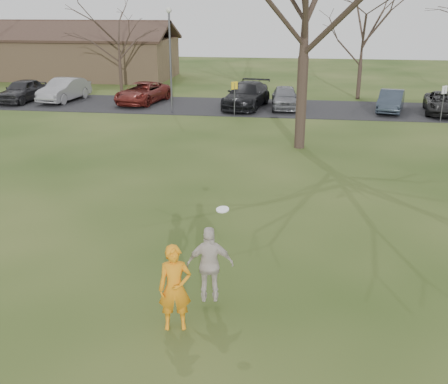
{
  "coord_description": "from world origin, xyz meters",
  "views": [
    {
      "loc": [
        2.0,
        -9.65,
        6.38
      ],
      "look_at": [
        0.0,
        4.0,
        1.5
      ],
      "focal_mm": 42.44,
      "sensor_mm": 36.0,
      "label": 1
    }
  ],
  "objects_px": {
    "player_defender": "(175,288)",
    "lamp_post": "(170,47)",
    "car_0": "(22,90)",
    "car_6": "(444,103)",
    "car_1": "(64,90)",
    "car_2": "(143,93)",
    "car_3": "(247,95)",
    "car_4": "(285,97)",
    "car_5": "(391,101)",
    "catching_play": "(210,264)",
    "building": "(64,56)"
  },
  "relations": [
    {
      "from": "car_3",
      "to": "lamp_post",
      "type": "xyz_separation_m",
      "value": [
        -4.44,
        -2.31,
        3.13
      ]
    },
    {
      "from": "player_defender",
      "to": "car_2",
      "type": "height_order",
      "value": "player_defender"
    },
    {
      "from": "car_2",
      "to": "car_6",
      "type": "bearing_deg",
      "value": 7.44
    },
    {
      "from": "car_4",
      "to": "car_5",
      "type": "height_order",
      "value": "car_4"
    },
    {
      "from": "car_2",
      "to": "lamp_post",
      "type": "relative_size",
      "value": 0.8
    },
    {
      "from": "car_2",
      "to": "car_5",
      "type": "height_order",
      "value": "car_2"
    },
    {
      "from": "car_5",
      "to": "lamp_post",
      "type": "distance_m",
      "value": 14.12
    },
    {
      "from": "car_1",
      "to": "car_3",
      "type": "xyz_separation_m",
      "value": [
        12.83,
        -0.59,
        0.02
      ]
    },
    {
      "from": "car_0",
      "to": "player_defender",
      "type": "bearing_deg",
      "value": -52.52
    },
    {
      "from": "player_defender",
      "to": "catching_play",
      "type": "bearing_deg",
      "value": 42.6
    },
    {
      "from": "car_0",
      "to": "car_3",
      "type": "bearing_deg",
      "value": 3.95
    },
    {
      "from": "car_0",
      "to": "car_1",
      "type": "relative_size",
      "value": 0.95
    },
    {
      "from": "player_defender",
      "to": "car_5",
      "type": "distance_m",
      "value": 26.28
    },
    {
      "from": "car_2",
      "to": "car_6",
      "type": "height_order",
      "value": "car_2"
    },
    {
      "from": "car_0",
      "to": "car_4",
      "type": "relative_size",
      "value": 1.07
    },
    {
      "from": "car_0",
      "to": "car_6",
      "type": "distance_m",
      "value": 27.82
    },
    {
      "from": "car_3",
      "to": "building",
      "type": "height_order",
      "value": "building"
    },
    {
      "from": "car_4",
      "to": "lamp_post",
      "type": "bearing_deg",
      "value": -164.49
    },
    {
      "from": "car_2",
      "to": "car_6",
      "type": "xyz_separation_m",
      "value": [
        19.42,
        -0.93,
        -0.05
      ]
    },
    {
      "from": "car_2",
      "to": "catching_play",
      "type": "xyz_separation_m",
      "value": [
        8.96,
        -24.9,
        0.33
      ]
    },
    {
      "from": "player_defender",
      "to": "lamp_post",
      "type": "height_order",
      "value": "lamp_post"
    },
    {
      "from": "player_defender",
      "to": "car_0",
      "type": "bearing_deg",
      "value": 110.21
    },
    {
      "from": "car_3",
      "to": "car_2",
      "type": "bearing_deg",
      "value": -175.86
    },
    {
      "from": "car_5",
      "to": "building",
      "type": "height_order",
      "value": "building"
    },
    {
      "from": "car_0",
      "to": "car_5",
      "type": "xyz_separation_m",
      "value": [
        24.7,
        -0.09,
        -0.1
      ]
    },
    {
      "from": "player_defender",
      "to": "car_4",
      "type": "distance_m",
      "value": 25.26
    },
    {
      "from": "car_5",
      "to": "building",
      "type": "distance_m",
      "value": 30.64
    },
    {
      "from": "car_1",
      "to": "car_3",
      "type": "distance_m",
      "value": 12.84
    },
    {
      "from": "car_1",
      "to": "car_6",
      "type": "bearing_deg",
      "value": 5.5
    },
    {
      "from": "car_4",
      "to": "car_1",
      "type": "bearing_deg",
      "value": 174.68
    },
    {
      "from": "building",
      "to": "car_0",
      "type": "bearing_deg",
      "value": -77.8
    },
    {
      "from": "player_defender",
      "to": "car_3",
      "type": "relative_size",
      "value": 0.34
    },
    {
      "from": "car_2",
      "to": "car_5",
      "type": "bearing_deg",
      "value": 7.66
    },
    {
      "from": "player_defender",
      "to": "car_1",
      "type": "height_order",
      "value": "player_defender"
    },
    {
      "from": "car_1",
      "to": "lamp_post",
      "type": "bearing_deg",
      "value": -11.46
    },
    {
      "from": "lamp_post",
      "to": "car_4",
      "type": "bearing_deg",
      "value": 18.78
    },
    {
      "from": "car_2",
      "to": "building",
      "type": "bearing_deg",
      "value": 141.93
    },
    {
      "from": "car_0",
      "to": "catching_play",
      "type": "relative_size",
      "value": 2.01
    },
    {
      "from": "car_4",
      "to": "catching_play",
      "type": "height_order",
      "value": "catching_play"
    },
    {
      "from": "player_defender",
      "to": "lamp_post",
      "type": "relative_size",
      "value": 0.3
    },
    {
      "from": "car_0",
      "to": "car_5",
      "type": "height_order",
      "value": "car_0"
    },
    {
      "from": "catching_play",
      "to": "car_5",
      "type": "bearing_deg",
      "value": 73.09
    },
    {
      "from": "car_5",
      "to": "player_defender",
      "type": "bearing_deg",
      "value": -94.56
    },
    {
      "from": "catching_play",
      "to": "building",
      "type": "bearing_deg",
      "value": 118.32
    },
    {
      "from": "car_5",
      "to": "lamp_post",
      "type": "relative_size",
      "value": 0.64
    },
    {
      "from": "building",
      "to": "lamp_post",
      "type": "height_order",
      "value": "lamp_post"
    },
    {
      "from": "car_2",
      "to": "car_4",
      "type": "height_order",
      "value": "car_4"
    },
    {
      "from": "car_3",
      "to": "lamp_post",
      "type": "height_order",
      "value": "lamp_post"
    },
    {
      "from": "player_defender",
      "to": "catching_play",
      "type": "relative_size",
      "value": 0.84
    },
    {
      "from": "car_5",
      "to": "car_2",
      "type": "bearing_deg",
      "value": -169.5
    }
  ]
}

